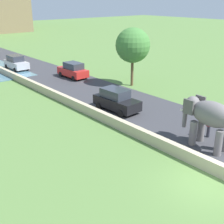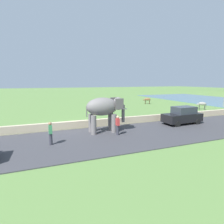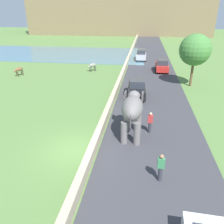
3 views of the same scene
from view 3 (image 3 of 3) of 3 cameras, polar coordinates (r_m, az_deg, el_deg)
The scene contains 14 objects.
ground_plane at distance 15.04m, azimuth -9.05°, elevation -9.23°, with size 220.00×220.00×0.00m, color #567A3D.
road_surface at distance 33.01m, azimuth 9.53°, elevation 9.30°, with size 7.00×120.00×0.06m, color #38383D.
barrier_wall at distance 31.11m, azimuth 2.53°, elevation 9.34°, with size 0.40×110.00×0.72m, color tan.
lake at distance 50.31m, azimuth -13.54°, elevation 13.94°, with size 36.00×18.00×0.08m, color slate.
hill_distant at distance 96.97m, azimuth 2.26°, elevation 25.40°, with size 64.00×28.00×21.64m, color #7F6B4C.
elephant at distance 15.52m, azimuth 5.09°, elevation 0.61°, with size 1.45×3.47×2.99m.
person_beside_elephant at distance 16.56m, azimuth 9.44°, elevation -2.51°, with size 0.36×0.22×1.63m.
person_trailing at distance 12.21m, azimuth 11.99°, elevation -13.26°, with size 0.36×0.22×1.63m.
car_black at distance 23.69m, azimuth 6.14°, elevation 5.91°, with size 1.93×4.07×1.80m.
car_red at distance 34.51m, azimuth 12.26°, elevation 11.20°, with size 1.84×4.02×1.80m.
car_silver at distance 42.52m, azimuth 7.25°, elevation 13.85°, with size 1.82×4.02×1.80m.
cow_grey at distance 34.12m, azimuth -4.89°, elevation 11.40°, with size 1.21×1.23×1.15m.
cow_brown at distance 33.90m, azimuth -22.09°, elevation 9.68°, with size 0.93×1.39×1.15m.
tree_near at distance 27.91m, azimuth 19.90°, elevation 14.26°, with size 3.48×3.48×5.90m.
Camera 3 is at (4.04, -11.99, 8.13)m, focal length 36.89 mm.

